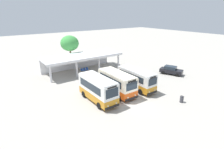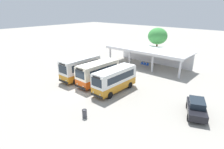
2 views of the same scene
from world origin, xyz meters
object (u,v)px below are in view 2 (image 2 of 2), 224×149
object	(u,v)px
parked_car_flank	(197,108)
litter_bin_apron	(85,114)
waiting_chair_end_by_column	(142,64)
city_bus_second_in_row	(98,72)
waiting_chair_second_from_end	(145,64)
city_bus_middle_cream	(115,79)
waiting_chair_middle_seat	(147,65)
city_bus_nearest_orange	(80,68)

from	to	relation	value
parked_car_flank	litter_bin_apron	world-z (taller)	parked_car_flank
waiting_chair_end_by_column	litter_bin_apron	distance (m)	19.82
city_bus_second_in_row	waiting_chair_second_from_end	distance (m)	11.82
waiting_chair_second_from_end	litter_bin_apron	distance (m)	19.68
waiting_chair_end_by_column	city_bus_middle_cream	bearing A→B (deg)	-74.43
litter_bin_apron	parked_car_flank	bearing A→B (deg)	43.74
city_bus_second_in_row	waiting_chair_middle_seat	size ratio (longest dim) A/B	7.99
waiting_chair_second_from_end	litter_bin_apron	world-z (taller)	litter_bin_apron
waiting_chair_end_by_column	waiting_chair_middle_seat	xyz separation A→B (m)	(1.18, -0.00, 0.00)
city_bus_nearest_orange	waiting_chair_middle_seat	distance (m)	13.06
city_bus_middle_cream	waiting_chair_end_by_column	size ratio (longest dim) A/B	8.02
parked_car_flank	waiting_chair_end_by_column	xyz separation A→B (m)	(-13.70, 11.03, -0.30)
parked_car_flank	waiting_chair_second_from_end	distance (m)	17.13
parked_car_flank	litter_bin_apron	size ratio (longest dim) A/B	5.08
waiting_chair_second_from_end	waiting_chair_middle_seat	size ratio (longest dim) A/B	1.00
city_bus_nearest_orange	litter_bin_apron	xyz separation A→B (m)	(8.89, -7.05, -1.40)
city_bus_middle_cream	waiting_chair_middle_seat	bearing A→B (deg)	100.28
city_bus_nearest_orange	waiting_chair_end_by_column	world-z (taller)	city_bus_nearest_orange
city_bus_second_in_row	litter_bin_apron	size ratio (longest dim) A/B	7.64
parked_car_flank	litter_bin_apron	xyz separation A→B (m)	(-8.45, -8.09, -0.37)
city_bus_nearest_orange	waiting_chair_middle_seat	size ratio (longest dim) A/B	7.83
city_bus_nearest_orange	waiting_chair_end_by_column	xyz separation A→B (m)	(3.64, 12.06, -1.34)
waiting_chair_second_from_end	litter_bin_apron	bearing A→B (deg)	-76.31
waiting_chair_end_by_column	city_bus_second_in_row	bearing A→B (deg)	-90.64
waiting_chair_second_from_end	city_bus_middle_cream	bearing A→B (deg)	-77.05
waiting_chair_end_by_column	parked_car_flank	bearing A→B (deg)	-38.85
city_bus_nearest_orange	city_bus_second_in_row	size ratio (longest dim) A/B	0.98
parked_car_flank	waiting_chair_middle_seat	distance (m)	16.69
parked_car_flank	waiting_chair_end_by_column	bearing A→B (deg)	141.15
city_bus_nearest_orange	parked_car_flank	distance (m)	17.40
city_bus_nearest_orange	city_bus_second_in_row	xyz separation A→B (m)	(3.51, 0.34, -0.06)
waiting_chair_second_from_end	waiting_chair_end_by_column	bearing A→B (deg)	179.98
city_bus_second_in_row	city_bus_middle_cream	xyz separation A→B (m)	(3.51, -0.39, -0.05)
waiting_chair_second_from_end	waiting_chair_middle_seat	bearing A→B (deg)	-0.05
waiting_chair_end_by_column	litter_bin_apron	world-z (taller)	litter_bin_apron
city_bus_middle_cream	parked_car_flank	world-z (taller)	city_bus_middle_cream
city_bus_second_in_row	waiting_chair_second_from_end	xyz separation A→B (m)	(0.72, 11.73, -1.27)
waiting_chair_end_by_column	waiting_chair_middle_seat	world-z (taller)	same
waiting_chair_middle_seat	city_bus_nearest_orange	bearing A→B (deg)	-111.78
city_bus_middle_cream	waiting_chair_middle_seat	distance (m)	12.37
city_bus_middle_cream	waiting_chair_end_by_column	bearing A→B (deg)	105.57
litter_bin_apron	waiting_chair_second_from_end	bearing A→B (deg)	103.69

